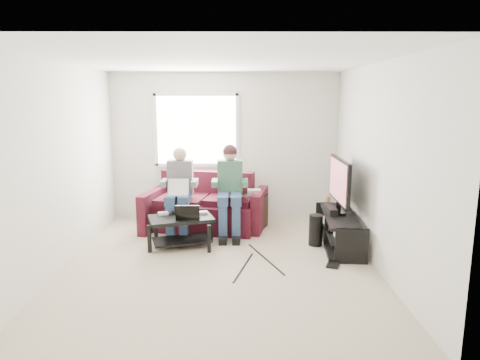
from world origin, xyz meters
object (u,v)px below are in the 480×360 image
at_px(tv_stand, 339,232).
at_px(tv, 339,182).
at_px(subwoofer, 316,230).
at_px(sofa, 207,208).
at_px(end_table, 254,210).
at_px(coffee_table, 181,225).

height_order(tv_stand, tv, tv).
height_order(tv, subwoofer, tv).
relative_size(tv_stand, subwoofer, 3.22).
bearing_deg(sofa, subwoofer, -28.09).
distance_m(tv_stand, end_table, 1.54).
xyz_separation_m(coffee_table, tv_stand, (2.32, 0.02, -0.12)).
height_order(tv, end_table, tv).
xyz_separation_m(coffee_table, subwoofer, (1.98, 0.05, -0.10)).
bearing_deg(end_table, subwoofer, -45.57).
height_order(sofa, coffee_table, sofa).
height_order(coffee_table, end_table, end_table).
distance_m(sofa, coffee_table, 1.00).
xyz_separation_m(sofa, end_table, (0.80, 0.00, -0.04)).
relative_size(coffee_table, subwoofer, 2.21).
bearing_deg(sofa, tv_stand, -24.73).
bearing_deg(subwoofer, tv_stand, -5.59).
bearing_deg(sofa, tv, -22.37).
xyz_separation_m(sofa, tv_stand, (2.02, -0.93, -0.12)).
bearing_deg(coffee_table, end_table, 40.80).
bearing_deg(subwoofer, sofa, 151.91).
bearing_deg(tv, sofa, 157.63).
bearing_deg(subwoofer, end_table, 134.43).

